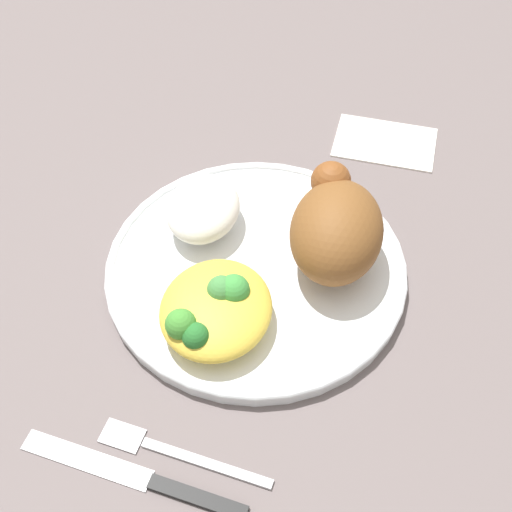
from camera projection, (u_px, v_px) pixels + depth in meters
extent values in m
plane|color=#665B5B|center=(256.00, 274.00, 0.67)|extent=(2.00, 2.00, 0.00)
cylinder|color=white|center=(256.00, 270.00, 0.66)|extent=(0.29, 0.29, 0.01)
torus|color=white|center=(256.00, 266.00, 0.66)|extent=(0.29, 0.29, 0.01)
ellipsoid|color=brown|center=(336.00, 232.00, 0.63)|extent=(0.12, 0.09, 0.08)
sphere|color=brown|center=(331.00, 181.00, 0.65)|extent=(0.04, 0.04, 0.04)
ellipsoid|color=white|center=(203.00, 208.00, 0.67)|extent=(0.09, 0.07, 0.04)
ellipsoid|color=gold|center=(216.00, 309.00, 0.60)|extent=(0.11, 0.10, 0.03)
sphere|color=#458B43|center=(222.00, 290.00, 0.60)|extent=(0.03, 0.03, 0.03)
sphere|color=#439033|center=(181.00, 324.00, 0.57)|extent=(0.03, 0.03, 0.03)
sphere|color=green|center=(234.00, 290.00, 0.60)|extent=(0.03, 0.03, 0.03)
sphere|color=#27702C|center=(196.00, 336.00, 0.57)|extent=(0.02, 0.02, 0.02)
cube|color=#B2B2B7|center=(202.00, 462.00, 0.54)|extent=(0.02, 0.11, 0.01)
cube|color=#B2B2B7|center=(122.00, 435.00, 0.56)|extent=(0.03, 0.04, 0.00)
cube|color=black|center=(198.00, 496.00, 0.52)|extent=(0.02, 0.08, 0.01)
cube|color=silver|center=(87.00, 460.00, 0.54)|extent=(0.03, 0.11, 0.00)
cube|color=white|center=(385.00, 142.00, 0.79)|extent=(0.08, 0.12, 0.00)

